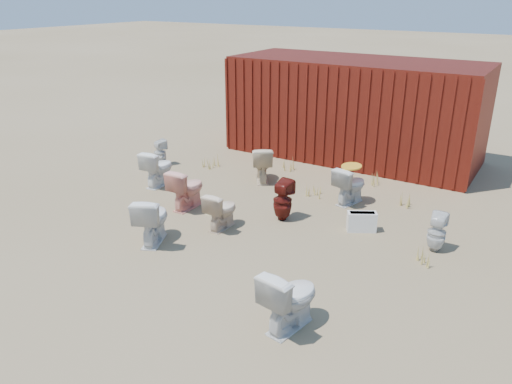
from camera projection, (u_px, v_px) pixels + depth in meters
The scene contains 22 objects.
ground at pixel (238, 232), 8.69m from camera, with size 100.00×100.00×0.00m, color brown.
shipping_container at pixel (354, 109), 12.33m from camera, with size 6.00×2.40×2.40m, color #440F0B.
toilet_front_a at pixel (158, 168), 10.66m from camera, with size 0.44×0.77×0.79m, color white.
toilet_front_pink at pixel (187, 188), 9.54m from camera, with size 0.45×0.78×0.80m, color #F4A08D.
toilet_front_c at pixel (152, 219), 8.21m from camera, with size 0.46×0.81×0.82m, color white.
toilet_front_maroon at pixel (283, 200), 9.03m from camera, with size 0.34×0.35×0.76m, color #5A150F.
toilet_front_e at pixel (290, 298), 6.08m from camera, with size 0.47×0.82×0.83m, color silver.
toilet_back_a at pixel (160, 153), 11.93m from camera, with size 0.28×0.29×0.63m, color silver.
toilet_back_beige_left at pixel (262, 164), 10.91m from camera, with size 0.44×0.78×0.79m, color beige.
toilet_back_beige_right at pixel (221, 210), 8.72m from camera, with size 0.38×0.67×0.68m, color beige.
toilet_back_yellowlid at pixel (350, 185), 9.76m from camera, with size 0.42×0.74×0.75m, color silver.
toilet_back_e at pixel (437, 232), 7.95m from camera, with size 0.29×0.30×0.65m, color silver.
yellow_lid at pixel (352, 166), 9.61m from camera, with size 0.38×0.48×0.03m, color gold.
loose_tank at pixel (362, 222), 8.67m from camera, with size 0.50×0.20×0.35m, color silver.
loose_lid_near at pixel (216, 210), 9.52m from camera, with size 0.38×0.49×0.02m, color beige.
loose_lid_far at pixel (161, 173), 11.47m from camera, with size 0.36×0.47×0.02m, color beige.
weed_clump_a at pixel (210, 161), 11.86m from camera, with size 0.36×0.36×0.30m, color #AB9544.
weed_clump_b at pixel (316, 190), 10.22m from camera, with size 0.32×0.32×0.25m, color #AB9544.
weed_clump_c at pixel (409, 200), 9.66m from camera, with size 0.36×0.36×0.28m, color #AB9544.
weed_clump_d at pixel (287, 164), 11.68m from camera, with size 0.30×0.30×0.29m, color #AB9544.
weed_clump_e at pixel (379, 180), 10.74m from camera, with size 0.34×0.34×0.26m, color #AB9544.
weed_clump_f at pixel (426, 256), 7.66m from camera, with size 0.28×0.28×0.23m, color #AB9544.
Camera 1 is at (4.40, -6.45, 3.89)m, focal length 35.00 mm.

